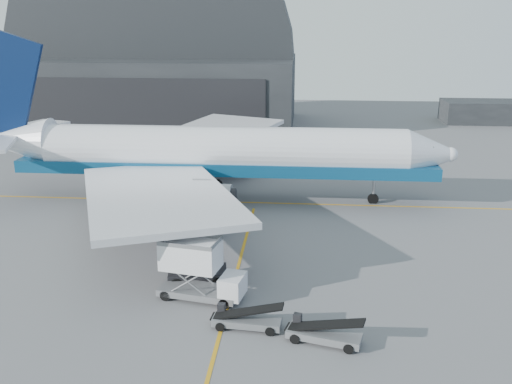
# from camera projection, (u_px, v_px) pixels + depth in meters

# --- Properties ---
(ground) EXTENTS (200.00, 200.00, 0.00)m
(ground) POSITION_uv_depth(u_px,v_px,m) (232.00, 288.00, 41.17)
(ground) COLOR #565659
(ground) RESTS_ON ground
(taxi_lines) EXTENTS (80.00, 42.12, 0.02)m
(taxi_lines) POSITION_uv_depth(u_px,v_px,m) (249.00, 227.00, 53.24)
(taxi_lines) COLOR #C38812
(taxi_lines) RESTS_ON ground
(hangar) EXTENTS (50.00, 28.30, 28.00)m
(hangar) POSITION_uv_depth(u_px,v_px,m) (154.00, 71.00, 102.02)
(hangar) COLOR black
(hangar) RESTS_ON ground
(distant_bldg_a) EXTENTS (14.00, 8.00, 4.00)m
(distant_bldg_a) POSITION_uv_depth(u_px,v_px,m) (480.00, 122.00, 106.79)
(distant_bldg_a) COLOR black
(distant_bldg_a) RESTS_ON ground
(airliner) EXTENTS (52.16, 50.58, 18.31)m
(airliner) POSITION_uv_depth(u_px,v_px,m) (205.00, 153.00, 59.97)
(airliner) COLOR white
(airliner) RESTS_ON ground
(catering_truck) EXTENTS (6.28, 3.31, 4.10)m
(catering_truck) POSITION_uv_depth(u_px,v_px,m) (198.00, 271.00, 39.13)
(catering_truck) COLOR slate
(catering_truck) RESTS_ON ground
(pushback_tug) EXTENTS (4.51, 3.02, 1.95)m
(pushback_tug) POSITION_uv_depth(u_px,v_px,m) (199.00, 273.00, 41.82)
(pushback_tug) COLOR black
(pushback_tug) RESTS_ON ground
(belt_loader_a) EXTENTS (4.84, 2.60, 1.81)m
(belt_loader_a) POSITION_uv_depth(u_px,v_px,m) (323.00, 333.00, 34.19)
(belt_loader_a) COLOR slate
(belt_loader_a) RESTS_ON ground
(belt_loader_b) EXTENTS (4.66, 1.95, 1.75)m
(belt_loader_b) POSITION_uv_depth(u_px,v_px,m) (246.00, 320.00, 35.80)
(belt_loader_b) COLOR slate
(belt_loader_b) RESTS_ON ground
(traffic_cone) EXTENTS (0.39, 0.39, 0.57)m
(traffic_cone) POSITION_uv_depth(u_px,v_px,m) (221.00, 306.00, 38.03)
(traffic_cone) COLOR #F33007
(traffic_cone) RESTS_ON ground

